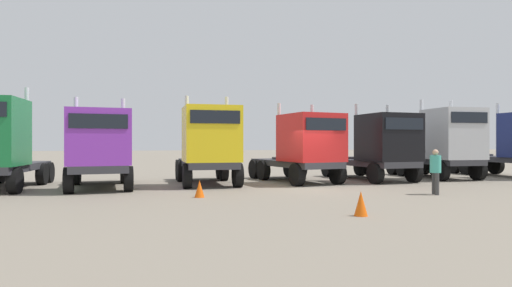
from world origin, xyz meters
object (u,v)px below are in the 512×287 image
Objects in this scene: semi_truck_purple at (100,149)px; semi_truck_yellow at (209,145)px; semi_truck_black at (381,146)px; semi_truck_red at (305,147)px; traffic_cone_near at (200,189)px; semi_truck_silver at (446,143)px; visitor_with_camera at (435,168)px; traffic_cone_mid at (361,204)px.

semi_truck_yellow is (4.67, 0.61, 0.16)m from semi_truck_purple.
semi_truck_black is (13.44, 0.68, 0.06)m from semi_truck_purple.
semi_truck_red is 7.15m from traffic_cone_near.
semi_truck_red is at bearing 88.82° from semi_truck_purple.
semi_truck_silver is at bearing 88.12° from semi_truck_purple.
semi_truck_purple is 13.46m from semi_truck_black.
semi_truck_silver is 7.90m from visitor_with_camera.
semi_truck_black is 4.17m from semi_truck_silver.
traffic_cone_mid is (-1.84, -9.17, -1.43)m from semi_truck_red.
traffic_cone_mid is (-10.10, -9.55, -1.63)m from semi_truck_silver.
semi_truck_black reaches higher than semi_truck_purple.
semi_truck_red reaches higher than traffic_cone_near.
semi_truck_yellow is 4.66m from semi_truck_red.
semi_truck_black is 5.71m from visitor_with_camera.
semi_truck_red is 3.64× the size of visitor_with_camera.
semi_truck_yellow is 3.42× the size of visitor_with_camera.
traffic_cone_near is at bearing -63.06° from semi_truck_red.
semi_truck_black reaches higher than traffic_cone_mid.
semi_truck_yellow is at bearing 107.19° from traffic_cone_mid.
semi_truck_yellow reaches higher than traffic_cone_mid.
semi_truck_silver is 14.00m from traffic_cone_mid.
visitor_with_camera is 2.77× the size of traffic_cone_near.
semi_truck_black is at bearing 96.28° from visitor_with_camera.
semi_truck_red is at bearing -94.56° from semi_truck_black.
semi_truck_yellow reaches higher than visitor_with_camera.
traffic_cone_near is (-8.72, 1.32, -0.68)m from visitor_with_camera.
semi_truck_red is at bearing 78.65° from traffic_cone_mid.
semi_truck_red is 6.44m from visitor_with_camera.
semi_truck_red reaches higher than visitor_with_camera.
semi_truck_black is at bearing 23.70° from traffic_cone_near.
semi_truck_red is 1.01× the size of semi_truck_black.
semi_truck_red is (9.33, 0.67, 0.05)m from semi_truck_purple.
semi_truck_red is 8.27m from semi_truck_silver.
semi_truck_black reaches higher than traffic_cone_near.
semi_truck_silver is (8.26, 0.38, 0.20)m from semi_truck_red.
semi_truck_black is at bearing 87.60° from semi_truck_purple.
traffic_cone_mid is at bearing -52.89° from traffic_cone_near.
semi_truck_red is 9.37× the size of traffic_cone_mid.
traffic_cone_near is (-9.69, -4.25, -1.47)m from semi_truck_black.
traffic_cone_mid is at bearing -46.00° from semi_truck_silver.
semi_truck_silver is at bearing 43.39° from traffic_cone_mid.
visitor_with_camera is 8.84m from traffic_cone_near.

